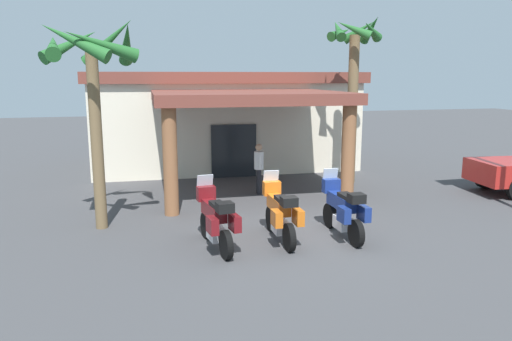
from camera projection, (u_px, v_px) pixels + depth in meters
The scene contains 8 objects.
ground_plane at pixel (294, 232), 12.68m from camera, with size 80.00×80.00×0.00m, color #424244.
motel_building at pixel (223, 118), 21.96m from camera, with size 11.58×12.01×4.13m.
motorcycle_maroon at pixel (216, 220), 11.40m from camera, with size 0.78×2.21×1.61m.
motorcycle_orange at pixel (280, 213), 11.92m from camera, with size 0.71×2.21×1.61m.
motorcycle_blue at pixel (343, 210), 12.21m from camera, with size 0.70×2.21×1.61m.
pedestrian at pixel (259, 165), 16.67m from camera, with size 0.32×0.53×1.73m.
palm_tree_near_portico at pixel (354, 66), 17.83m from camera, with size 1.99×2.05×6.17m.
palm_tree_roadside at pixel (91, 68), 12.25m from camera, with size 2.52×2.65×5.56m.
Camera 1 is at (-4.02, -11.50, 3.99)m, focal length 34.42 mm.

